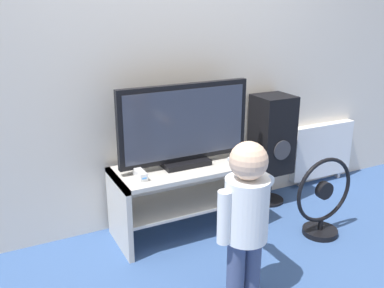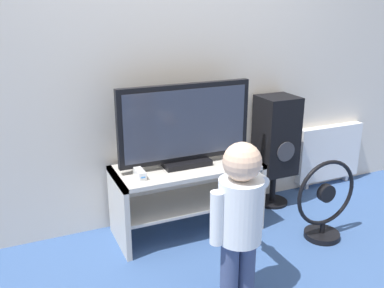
{
  "view_description": "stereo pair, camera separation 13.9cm",
  "coord_description": "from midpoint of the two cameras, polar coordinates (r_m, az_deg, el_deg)",
  "views": [
    {
      "loc": [
        -1.26,
        -2.34,
        1.64
      ],
      "look_at": [
        0.0,
        0.14,
        0.71
      ],
      "focal_mm": 40.0,
      "sensor_mm": 36.0,
      "label": 1
    },
    {
      "loc": [
        -1.13,
        -2.4,
        1.64
      ],
      "look_at": [
        0.0,
        0.14,
        0.71
      ],
      "focal_mm": 40.0,
      "sensor_mm": 36.0,
      "label": 2
    }
  ],
  "objects": [
    {
      "name": "ground_plane",
      "position": [
        3.12,
        -0.12,
        -13.22
      ],
      "size": [
        16.0,
        16.0,
        0.0
      ],
      "primitive_type": "plane",
      "color": "#38568C"
    },
    {
      "name": "wall_back",
      "position": [
        3.17,
        -4.68,
        12.25
      ],
      "size": [
        10.0,
        0.06,
        2.6
      ],
      "color": "silver",
      "rests_on": "ground_plane"
    },
    {
      "name": "tv_stand",
      "position": [
        3.15,
        -2.04,
        -5.95
      ],
      "size": [
        1.06,
        0.46,
        0.52
      ],
      "color": "beige",
      "rests_on": "ground_plane"
    },
    {
      "name": "television",
      "position": [
        3.0,
        -2.31,
        2.37
      ],
      "size": [
        0.98,
        0.2,
        0.59
      ],
      "color": "black",
      "rests_on": "tv_stand"
    },
    {
      "name": "game_console",
      "position": [
        2.89,
        -8.3,
        -4.02
      ],
      "size": [
        0.05,
        0.16,
        0.05
      ],
      "color": "white",
      "rests_on": "tv_stand"
    },
    {
      "name": "remote_primary",
      "position": [
        3.1,
        5.59,
        -2.63
      ],
      "size": [
        0.08,
        0.13,
        0.03
      ],
      "color": "white",
      "rests_on": "tv_stand"
    },
    {
      "name": "child",
      "position": [
        2.36,
        5.48,
        -8.74
      ],
      "size": [
        0.36,
        0.53,
        0.96
      ],
      "color": "#3F4C72",
      "rests_on": "ground_plane"
    },
    {
      "name": "speaker_tower",
      "position": [
        3.56,
        9.51,
        1.0
      ],
      "size": [
        0.29,
        0.29,
        0.93
      ],
      "color": "black",
      "rests_on": "ground_plane"
    },
    {
      "name": "floor_fan",
      "position": [
        3.24,
        15.9,
        -7.36
      ],
      "size": [
        0.49,
        0.26,
        0.6
      ],
      "color": "black",
      "rests_on": "ground_plane"
    },
    {
      "name": "radiator",
      "position": [
        4.16,
        16.02,
        -0.86
      ],
      "size": [
        0.67,
        0.08,
        0.57
      ],
      "color": "white",
      "rests_on": "ground_plane"
    }
  ]
}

